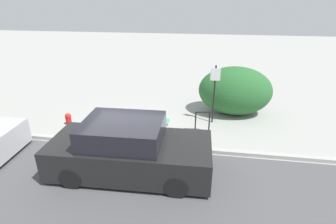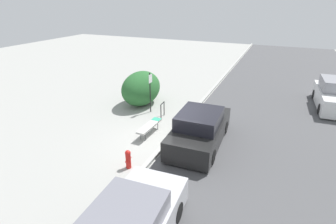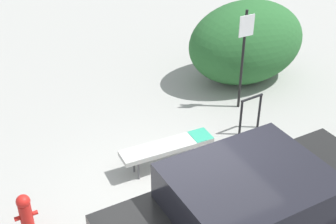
# 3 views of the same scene
# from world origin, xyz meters

# --- Properties ---
(ground_plane) EXTENTS (60.00, 60.00, 0.00)m
(ground_plane) POSITION_xyz_m (0.00, 0.00, 0.00)
(ground_plane) COLOR #9E9E99
(curb) EXTENTS (60.00, 0.20, 0.13)m
(curb) POSITION_xyz_m (0.00, 0.00, 0.07)
(curb) COLOR #A8A8A3
(curb) RESTS_ON ground_plane
(bench) EXTENTS (1.79, 0.48, 0.51)m
(bench) POSITION_xyz_m (0.41, 1.07, 0.45)
(bench) COLOR #515156
(bench) RESTS_ON ground_plane
(bike_rack) EXTENTS (0.55, 0.09, 0.83)m
(bike_rack) POSITION_xyz_m (2.48, 1.34, 0.50)
(bike_rack) COLOR black
(bike_rack) RESTS_ON ground_plane
(sign_post) EXTENTS (0.36, 0.08, 2.30)m
(sign_post) POSITION_xyz_m (2.85, 2.25, 1.38)
(sign_post) COLOR black
(sign_post) RESTS_ON ground_plane
(fire_hydrant) EXTENTS (0.36, 0.22, 0.77)m
(fire_hydrant) POSITION_xyz_m (-2.31, 0.58, 0.41)
(fire_hydrant) COLOR red
(fire_hydrant) RESTS_ON ground_plane
(shrub_hedge) EXTENTS (3.01, 2.06, 2.02)m
(shrub_hedge) POSITION_xyz_m (3.73, 3.32, 1.01)
(shrub_hedge) COLOR #28602D
(shrub_hedge) RESTS_ON ground_plane
(parked_car_near) EXTENTS (4.46, 2.03, 1.57)m
(parked_car_near) POSITION_xyz_m (0.54, -1.35, 0.70)
(parked_car_near) COLOR black
(parked_car_near) RESTS_ON ground_plane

